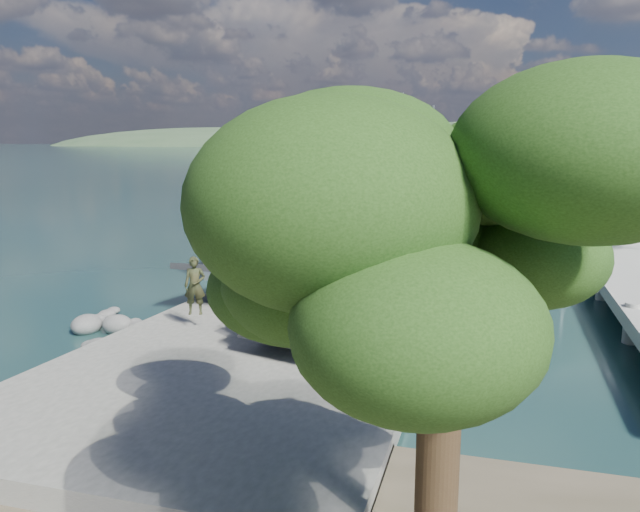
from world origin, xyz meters
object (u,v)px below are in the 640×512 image
Objects in this scene: landing_craft at (384,223)px; military_truck at (351,272)px; pier at (610,234)px; sailboat_near at (631,228)px; sailboat_far at (615,216)px; overhang_tree at (411,224)px; soldier at (195,297)px.

landing_craft reaches higher than military_truck.
military_truck is (-10.74, -16.87, 0.74)m from pier.
pier is at bearing -95.59° from sailboat_near.
landing_craft reaches higher than sailboat_far.
military_truck is 32.79m from sailboat_near.
pier is 5.73× the size of overhang_tree.
military_truck is 12.38m from overhang_tree.
pier is 22.25× the size of soldier.
sailboat_far reaches higher than military_truck.
landing_craft is 5.61× the size of sailboat_far.
military_truck is at bearing -105.80° from sailboat_near.
overhang_tree reaches higher than sailboat_near.
landing_craft is (-13.56, 5.94, -0.66)m from pier.
military_truck is at bearing -78.88° from landing_craft.
sailboat_far is (0.24, 7.84, 0.01)m from sailboat_near.
landing_craft is 4.72× the size of military_truck.
sailboat_far is at bearing 79.57° from pier.
soldier is (-15.81, -18.29, -0.11)m from pier.
military_truck is at bearing 106.65° from overhang_tree.
overhang_tree is at bearing -92.08° from sailboat_far.
sailboat_near is 42.64m from overhang_tree.
overhang_tree is (3.42, -11.45, 3.25)m from military_truck.
sailboat_far is (14.50, 37.30, -1.97)m from military_truck.
soldier is (-5.07, -1.43, -0.85)m from military_truck.
pier is at bearing -89.70° from sailboat_far.
sailboat_near is at bearing 25.34° from landing_craft.
pier is 14.82m from landing_craft.
soldier is at bearing 130.29° from overhang_tree.
landing_craft is at bearing -148.68° from sailboat_near.
sailboat_near is (17.09, 6.65, -0.58)m from landing_craft.
overhang_tree is at bearing -94.80° from sailboat_near.
soldier is 13.76m from overhang_tree.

